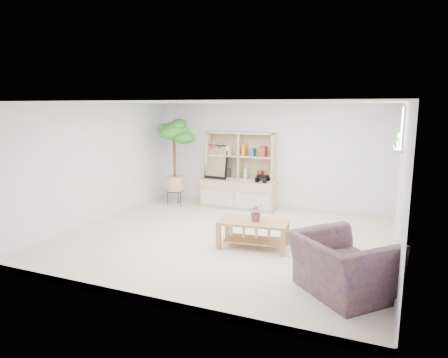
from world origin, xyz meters
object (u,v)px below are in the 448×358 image
at_px(storage_unit, 239,171).
at_px(coffee_table, 253,234).
at_px(floor_tree, 175,163).
at_px(armchair, 342,262).

relative_size(storage_unit, coffee_table, 1.55).
relative_size(storage_unit, floor_tree, 0.85).
relative_size(coffee_table, armchair, 0.99).
xyz_separation_m(storage_unit, armchair, (2.73, -3.56, -0.45)).
height_order(storage_unit, floor_tree, floor_tree).
relative_size(floor_tree, armchair, 1.79).
xyz_separation_m(floor_tree, armchair, (4.18, -3.16, -0.60)).
bearing_deg(coffee_table, storage_unit, 109.51).
bearing_deg(floor_tree, armchair, -37.08).
distance_m(coffee_table, armchair, 1.96).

